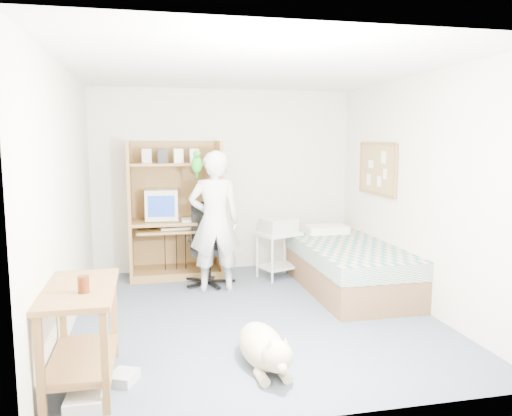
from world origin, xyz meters
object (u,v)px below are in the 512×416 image
at_px(bed, 348,267).
at_px(dog, 264,347).
at_px(side_desk, 81,321).
at_px(office_chair, 208,255).
at_px(person, 215,221).
at_px(computer_hutch, 175,215).
at_px(printer_cart, 279,248).

distance_m(bed, dog, 2.35).
height_order(side_desk, office_chair, office_chair).
distance_m(person, dog, 2.26).
bearing_deg(computer_hutch, side_desk, -106.14).
bearing_deg(dog, person, 88.41).
xyz_separation_m(computer_hutch, dog, (0.52, -2.94, -0.65)).
height_order(bed, office_chair, office_chair).
relative_size(person, dog, 1.63).
xyz_separation_m(side_desk, dog, (1.37, -0.01, -0.32)).
bearing_deg(printer_cart, side_desk, -151.67).
relative_size(computer_hutch, office_chair, 1.77).
bearing_deg(printer_cart, person, -178.51).
relative_size(bed, dog, 1.95).
height_order(person, dog, person).
relative_size(computer_hutch, side_desk, 1.80).
height_order(computer_hutch, person, computer_hutch).
height_order(computer_hutch, bed, computer_hutch).
distance_m(side_desk, printer_cart, 3.32).
bearing_deg(printer_cart, computer_hutch, 141.39).
height_order(computer_hutch, dog, computer_hutch).
relative_size(office_chair, printer_cart, 1.63).
relative_size(computer_hutch, printer_cart, 2.89).
height_order(dog, printer_cart, printer_cart).
xyz_separation_m(computer_hutch, printer_cart, (1.31, -0.42, -0.42)).
bearing_deg(dog, printer_cart, 68.42).
distance_m(computer_hutch, side_desk, 3.08).
xyz_separation_m(bed, office_chair, (-1.62, 0.64, 0.07)).
relative_size(dog, printer_cart, 1.67).
xyz_separation_m(bed, person, (-1.58, 0.34, 0.56)).
xyz_separation_m(person, dog, (0.10, -2.16, -0.67)).
xyz_separation_m(person, printer_cart, (0.89, 0.37, -0.44)).
height_order(side_desk, person, person).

